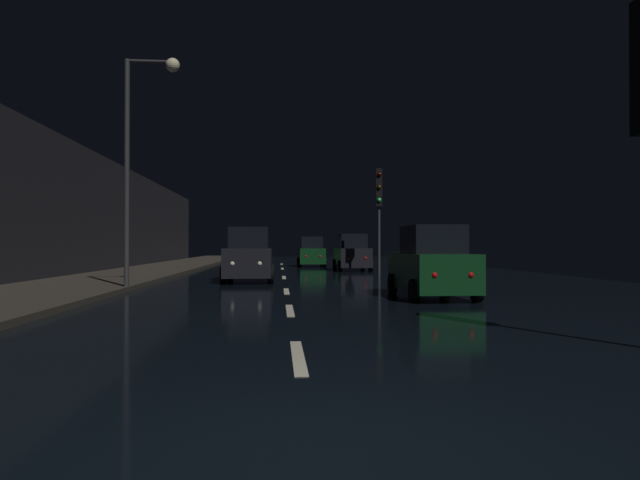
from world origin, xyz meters
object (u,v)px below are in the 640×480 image
Objects in this scene: car_approaching_headlights at (249,257)px; car_parked_right_far at (352,254)px; streetlamp_overhead at (142,136)px; car_parked_right_near at (431,264)px; car_distant_taillights at (311,253)px; traffic_light_far_right at (379,197)px.

car_parked_right_far is at bearing 149.76° from car_approaching_headlights.
streetlamp_overhead is 9.73m from car_parked_right_near.
car_parked_right_far is at bearing -161.36° from car_distant_taillights.
car_approaching_headlights is 10.71m from car_parked_right_far.
car_parked_right_near is (8.50, -2.63, -3.94)m from streetlamp_overhead.
car_distant_taillights is 6.24m from car_parked_right_far.
car_distant_taillights is at bearing -157.49° from traffic_light_far_right.
car_parked_right_near is at bearing -17.18° from streetlamp_overhead.
traffic_light_far_right is 1.28× the size of car_parked_right_far.
car_distant_taillights is 1.02× the size of car_parked_right_near.
traffic_light_far_right reaches higher than car_distant_taillights.
traffic_light_far_right is at bearing -3.71° from car_parked_right_near.
car_approaching_headlights is at bearing 167.36° from car_distant_taillights.
car_parked_right_near is (1.99, -22.45, -0.02)m from car_distant_taillights.
car_parked_right_far reaches higher than car_distant_taillights.
streetlamp_overhead is 1.83× the size of car_distant_taillights.
car_approaching_headlights reaches higher than car_parked_right_near.
car_approaching_headlights is 9.06m from car_parked_right_near.
streetlamp_overhead reaches higher than traffic_light_far_right.
traffic_light_far_right is at bearing -169.32° from car_parked_right_far.
streetlamp_overhead is at bearing -36.72° from traffic_light_far_right.
car_approaching_headlights is (-6.19, -5.03, -2.88)m from traffic_light_far_right.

